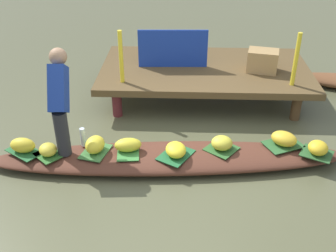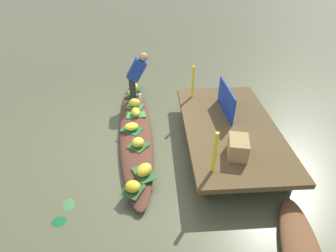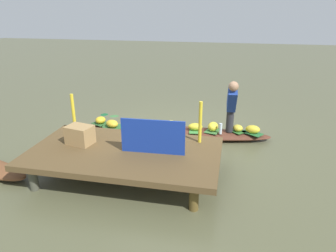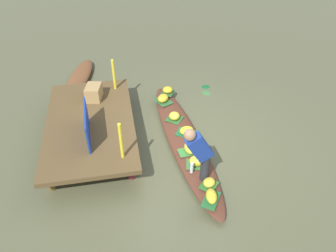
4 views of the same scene
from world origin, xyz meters
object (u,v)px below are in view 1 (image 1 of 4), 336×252
Objects in this scene: banana_bunch_3 at (95,145)px; banana_bunch_5 at (48,150)px; produce_crate at (263,61)px; banana_bunch_7 at (23,145)px; water_bottle at (83,137)px; banana_bunch_1 at (284,139)px; banana_bunch_0 at (318,148)px; vendor_person at (60,97)px; banana_bunch_2 at (222,143)px; vendor_boat at (169,158)px; banana_bunch_4 at (128,145)px; market_banner at (173,49)px; banana_bunch_6 at (176,150)px.

banana_bunch_3 is 1.23× the size of banana_bunch_5.
banana_bunch_3 is 0.62× the size of produce_crate.
banana_bunch_7 is at bearing -148.47° from produce_crate.
water_bottle is (0.36, 0.23, 0.04)m from banana_bunch_5.
banana_bunch_1 is at bearing 2.61° from water_bottle.
water_bottle is at bearing -177.39° from banana_bunch_1.
water_bottle is (-2.78, 0.07, 0.03)m from banana_bunch_0.
banana_bunch_0 is at bearing 1.51° from banana_bunch_3.
banana_bunch_5 is at bearing -136.26° from vendor_person.
banana_bunch_1 reaches higher than banana_bunch_2.
vendor_boat is 13.38× the size of banana_bunch_4.
market_banner is (-1.40, 1.70, 0.50)m from banana_bunch_1.
banana_bunch_1 is 1.14× the size of banana_bunch_3.
produce_crate reaches higher than banana_bunch_2.
vendor_person is at bearing 43.74° from banana_bunch_5.
vendor_boat is 1.73m from banana_bunch_7.
banana_bunch_3 is at bearing -173.40° from banana_bunch_4.
banana_bunch_0 is 0.57× the size of produce_crate.
banana_bunch_4 is 0.27× the size of vendor_person.
banana_bunch_1 is 2.68m from vendor_person.
banana_bunch_1 is 2.81m from banana_bunch_5.
banana_bunch_3 is at bearing -115.86° from market_banner.
banana_bunch_4 is 0.57m from banana_bunch_6.
water_bottle is (-1.04, 0.10, 0.21)m from vendor_boat.
banana_bunch_3 is 2.18m from market_banner.
vendor_person is at bearing -176.25° from banana_bunch_1.
vendor_person reaches higher than banana_bunch_4.
water_bottle is (-1.12, 0.17, 0.04)m from banana_bunch_6.
banana_bunch_3 is 2.89m from produce_crate.
banana_bunch_2 is 2.00m from market_banner.
vendor_person reaches higher than market_banner.
banana_bunch_2 reaches higher than banana_bunch_0.
vendor_person reaches higher than banana_bunch_6.
banana_bunch_7 reaches higher than banana_bunch_0.
banana_bunch_0 is 1.11× the size of banana_bunch_5.
banana_bunch_2 is 1.11m from banana_bunch_4.
market_banner is at bearing 86.37° from vendor_boat.
banana_bunch_4 is at bearing 3.58° from banana_bunch_7.
banana_bunch_3 is 0.95m from banana_bunch_6.
banana_bunch_6 is 1.14m from water_bottle.
banana_bunch_6 is at bearing -7.49° from banana_bunch_4.
banana_bunch_7 is at bearing -179.91° from banana_bunch_6.
banana_bunch_4 is (0.38, 0.04, -0.02)m from banana_bunch_3.
banana_bunch_6 is 0.28× the size of market_banner.
banana_bunch_0 is at bearing -3.18° from vendor_boat.
market_banner is at bearing 109.39° from banana_bunch_2.
banana_bunch_2 reaches higher than banana_bunch_6.
produce_crate is (2.37, 1.70, 0.35)m from water_bottle.
banana_bunch_3 is at bearing 178.19° from banana_bunch_6.
produce_crate is at bearing 103.02° from banana_bunch_0.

